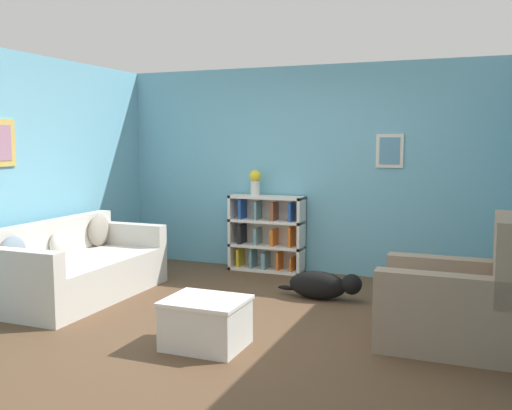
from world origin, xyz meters
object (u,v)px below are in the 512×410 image
bookshelf (267,234)px  recliner_chair (456,303)px  vase (255,181)px  couch (78,269)px  dog (323,285)px  coffee_table (206,321)px

bookshelf → recliner_chair: size_ratio=0.89×
recliner_chair → vase: size_ratio=3.35×
recliner_chair → couch: bearing=179.0°
couch → dog: size_ratio=2.07×
recliner_chair → vase: (-2.54, 1.96, 0.79)m
dog → vase: 1.85m
coffee_table → vase: 2.96m
coffee_table → vase: size_ratio=1.98×
dog → coffee_table: bearing=-107.0°
bookshelf → coffee_table: size_ratio=1.51×
vase → bookshelf: bearing=7.7°
bookshelf → dog: bookshelf is taller
couch → vase: bearing=55.6°
couch → coffee_table: 2.12m
couch → bookshelf: (1.44, 1.91, 0.17)m
recliner_chair → coffee_table: (-1.88, -0.77, -0.15)m
couch → coffee_table: size_ratio=3.00×
bookshelf → vase: 0.70m
bookshelf → dog: 1.50m
vase → recliner_chair: bearing=-37.7°
coffee_table → dog: size_ratio=0.69×
bookshelf → recliner_chair: 3.11m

